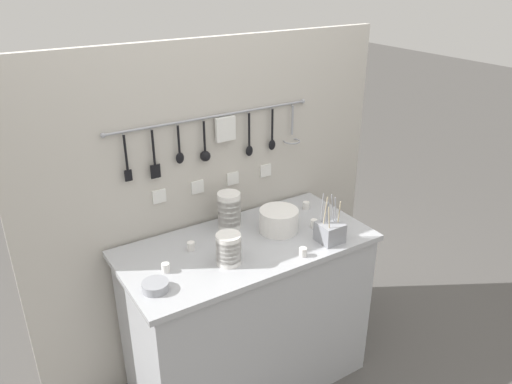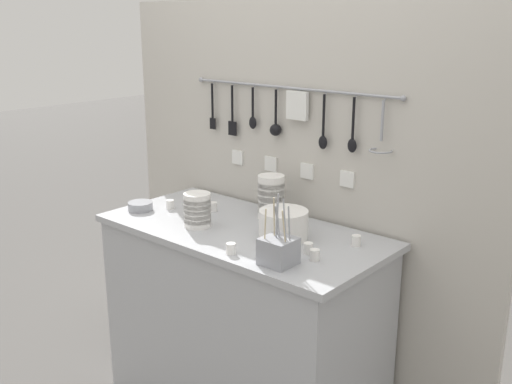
{
  "view_description": "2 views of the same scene",
  "coord_description": "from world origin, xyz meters",
  "px_view_note": "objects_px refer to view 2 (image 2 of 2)",
  "views": [
    {
      "loc": [
        -1.13,
        -1.88,
        2.21
      ],
      "look_at": [
        0.07,
        0.03,
        1.17
      ],
      "focal_mm": 35.0,
      "sensor_mm": 36.0,
      "label": 1
    },
    {
      "loc": [
        1.67,
        -1.84,
        1.8
      ],
      "look_at": [
        0.07,
        0.01,
        1.09
      ],
      "focal_mm": 42.0,
      "sensor_mm": 36.0,
      "label": 2
    }
  ],
  "objects_px": {
    "bowl_stack_tall_left": "(271,197)",
    "cup_mid_row": "(213,207)",
    "bowl_stack_wide_centre": "(197,210)",
    "cup_edge_near": "(170,204)",
    "cup_back_right": "(308,248)",
    "cutlery_caddy": "(278,250)",
    "cup_front_right": "(356,241)",
    "cup_back_left": "(231,249)",
    "steel_mixing_bowl": "(140,206)",
    "plate_stack": "(283,224)",
    "cup_beside_plates": "(315,255)"
  },
  "relations": [
    {
      "from": "bowl_stack_tall_left",
      "to": "cutlery_caddy",
      "type": "relative_size",
      "value": 0.78
    },
    {
      "from": "bowl_stack_wide_centre",
      "to": "cup_back_right",
      "type": "height_order",
      "value": "bowl_stack_wide_centre"
    },
    {
      "from": "bowl_stack_wide_centre",
      "to": "cup_beside_plates",
      "type": "relative_size",
      "value": 3.47
    },
    {
      "from": "cup_back_right",
      "to": "cup_beside_plates",
      "type": "bearing_deg",
      "value": -33.54
    },
    {
      "from": "bowl_stack_wide_centre",
      "to": "cup_mid_row",
      "type": "relative_size",
      "value": 3.47
    },
    {
      "from": "plate_stack",
      "to": "cup_mid_row",
      "type": "bearing_deg",
      "value": 172.03
    },
    {
      "from": "cup_front_right",
      "to": "cup_mid_row",
      "type": "relative_size",
      "value": 1.0
    },
    {
      "from": "bowl_stack_tall_left",
      "to": "bowl_stack_wide_centre",
      "type": "distance_m",
      "value": 0.35
    },
    {
      "from": "cup_back_left",
      "to": "cup_front_right",
      "type": "bearing_deg",
      "value": 50.77
    },
    {
      "from": "bowl_stack_wide_centre",
      "to": "cup_front_right",
      "type": "xyz_separation_m",
      "value": [
        0.66,
        0.26,
        -0.05
      ]
    },
    {
      "from": "steel_mixing_bowl",
      "to": "cup_back_right",
      "type": "relative_size",
      "value": 2.7
    },
    {
      "from": "bowl_stack_wide_centre",
      "to": "cup_beside_plates",
      "type": "distance_m",
      "value": 0.62
    },
    {
      "from": "bowl_stack_tall_left",
      "to": "cup_beside_plates",
      "type": "height_order",
      "value": "bowl_stack_tall_left"
    },
    {
      "from": "cup_front_right",
      "to": "plate_stack",
      "type": "bearing_deg",
      "value": -155.97
    },
    {
      "from": "bowl_stack_wide_centre",
      "to": "steel_mixing_bowl",
      "type": "bearing_deg",
      "value": -177.12
    },
    {
      "from": "cup_front_right",
      "to": "cup_back_left",
      "type": "bearing_deg",
      "value": -129.23
    },
    {
      "from": "cup_back_left",
      "to": "cup_beside_plates",
      "type": "height_order",
      "value": "same"
    },
    {
      "from": "steel_mixing_bowl",
      "to": "bowl_stack_wide_centre",
      "type": "bearing_deg",
      "value": 2.88
    },
    {
      "from": "bowl_stack_tall_left",
      "to": "cup_mid_row",
      "type": "bearing_deg",
      "value": -159.98
    },
    {
      "from": "cup_mid_row",
      "to": "steel_mixing_bowl",
      "type": "bearing_deg",
      "value": -141.45
    },
    {
      "from": "steel_mixing_bowl",
      "to": "cup_mid_row",
      "type": "distance_m",
      "value": 0.35
    },
    {
      "from": "cup_back_right",
      "to": "cup_mid_row",
      "type": "bearing_deg",
      "value": 168.15
    },
    {
      "from": "cutlery_caddy",
      "to": "cup_beside_plates",
      "type": "height_order",
      "value": "cutlery_caddy"
    },
    {
      "from": "cup_front_right",
      "to": "cup_back_right",
      "type": "bearing_deg",
      "value": -116.52
    },
    {
      "from": "bowl_stack_tall_left",
      "to": "cup_beside_plates",
      "type": "bearing_deg",
      "value": -31.99
    },
    {
      "from": "cup_front_right",
      "to": "cup_beside_plates",
      "type": "distance_m",
      "value": 0.24
    },
    {
      "from": "plate_stack",
      "to": "cup_beside_plates",
      "type": "distance_m",
      "value": 0.27
    },
    {
      "from": "bowl_stack_wide_centre",
      "to": "cup_edge_near",
      "type": "height_order",
      "value": "bowl_stack_wide_centre"
    },
    {
      "from": "cup_back_right",
      "to": "cup_beside_plates",
      "type": "height_order",
      "value": "same"
    },
    {
      "from": "cup_back_left",
      "to": "cup_back_right",
      "type": "distance_m",
      "value": 0.3
    },
    {
      "from": "cutlery_caddy",
      "to": "cup_mid_row",
      "type": "relative_size",
      "value": 5.97
    },
    {
      "from": "cup_back_right",
      "to": "cutlery_caddy",
      "type": "bearing_deg",
      "value": -98.42
    },
    {
      "from": "cup_beside_plates",
      "to": "cup_back_right",
      "type": "bearing_deg",
      "value": 146.46
    },
    {
      "from": "bowl_stack_tall_left",
      "to": "bowl_stack_wide_centre",
      "type": "relative_size",
      "value": 1.33
    },
    {
      "from": "cutlery_caddy",
      "to": "cup_edge_near",
      "type": "height_order",
      "value": "cutlery_caddy"
    },
    {
      "from": "plate_stack",
      "to": "steel_mixing_bowl",
      "type": "height_order",
      "value": "plate_stack"
    },
    {
      "from": "bowl_stack_tall_left",
      "to": "cup_mid_row",
      "type": "distance_m",
      "value": 0.3
    },
    {
      "from": "bowl_stack_wide_centre",
      "to": "cutlery_caddy",
      "type": "bearing_deg",
      "value": -10.1
    },
    {
      "from": "cup_mid_row",
      "to": "cup_edge_near",
      "type": "height_order",
      "value": "same"
    },
    {
      "from": "cup_mid_row",
      "to": "cup_beside_plates",
      "type": "distance_m",
      "value": 0.74
    },
    {
      "from": "plate_stack",
      "to": "cup_edge_near",
      "type": "bearing_deg",
      "value": -176.23
    },
    {
      "from": "plate_stack",
      "to": "cup_back_left",
      "type": "bearing_deg",
      "value": -99.39
    },
    {
      "from": "plate_stack",
      "to": "cup_edge_near",
      "type": "relative_size",
      "value": 4.72
    },
    {
      "from": "steel_mixing_bowl",
      "to": "plate_stack",
      "type": "bearing_deg",
      "value": 11.36
    },
    {
      "from": "cutlery_caddy",
      "to": "bowl_stack_wide_centre",
      "type": "bearing_deg",
      "value": 169.9
    },
    {
      "from": "plate_stack",
      "to": "cup_back_left",
      "type": "xyz_separation_m",
      "value": [
        -0.05,
        -0.27,
        -0.04
      ]
    },
    {
      "from": "cup_back_left",
      "to": "bowl_stack_wide_centre",
      "type": "bearing_deg",
      "value": 157.32
    },
    {
      "from": "bowl_stack_tall_left",
      "to": "cup_mid_row",
      "type": "xyz_separation_m",
      "value": [
        -0.28,
        -0.1,
        -0.08
      ]
    },
    {
      "from": "plate_stack",
      "to": "cup_back_left",
      "type": "relative_size",
      "value": 4.72
    },
    {
      "from": "cup_back_right",
      "to": "cup_edge_near",
      "type": "xyz_separation_m",
      "value": [
        -0.84,
        0.03,
        0.0
      ]
    }
  ]
}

